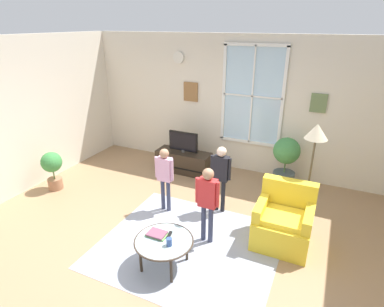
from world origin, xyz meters
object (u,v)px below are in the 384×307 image
Objects in this scene: cup at (169,242)px; book_stack at (157,234)px; person_black_shirt at (221,172)px; person_pink_shirt at (165,173)px; person_red_shirt at (208,197)px; floor_lamp at (315,142)px; coffee_table at (164,242)px; potted_plant_by_window at (286,159)px; tv_stand at (184,162)px; armchair at (283,222)px; potted_plant_corner at (52,167)px; remote_near_books at (169,235)px; television at (183,142)px.

book_stack is at bearing 156.24° from cup.
person_pink_shirt is at bearing -156.87° from person_black_shirt.
floor_lamp reaches higher than person_red_shirt.
potted_plant_by_window is (1.01, 2.88, 0.19)m from coffee_table.
person_pink_shirt is at bearing -164.96° from floor_lamp.
person_black_shirt is at bearing -42.33° from tv_stand.
armchair reaches higher than coffee_table.
cup is 0.11× the size of potted_plant_by_window.
coffee_table is 0.66× the size of person_red_shirt.
coffee_table is at bearing -138.59° from armchair.
book_stack is 0.84m from person_red_shirt.
tv_stand is 2.73m from book_stack.
floor_lamp is (0.50, -1.14, 0.80)m from potted_plant_by_window.
remote_near_books is at bearing -15.67° from potted_plant_corner.
person_red_shirt reaches higher than tv_stand.
tv_stand is 2.54m from potted_plant_corner.
cup is 0.09× the size of person_black_shirt.
book_stack is 2.54m from floor_lamp.
floor_lamp reaches higher than book_stack.
remote_near_books is (0.02, 0.11, 0.04)m from coffee_table.
potted_plant_by_window is at bearing 46.29° from person_pink_shirt.
armchair is 8.50× the size of cup.
potted_plant_corner is at bearing 161.87° from cup.
person_pink_shirt is (-0.74, 1.22, 0.24)m from cup.
book_stack reaches higher than coffee_table.
television is at bearing 112.39° from remote_near_books.
person_pink_shirt is at bearing -133.71° from potted_plant_by_window.
potted_plant_corner is at bearing 164.33° from remote_near_books.
person_pink_shirt is at bearing -75.17° from tv_stand.
book_stack is at bearing -157.77° from remote_near_books.
armchair is at bearing 37.47° from book_stack.
person_red_shirt is 2.29m from potted_plant_by_window.
television is at bearing 104.86° from person_pink_shirt.
potted_plant_by_window is at bearing 99.20° from armchair.
television is 0.54× the size of person_red_shirt.
remote_near_books is at bearing -97.23° from person_black_shirt.
television is 2.30× the size of book_stack.
person_red_shirt reaches higher than coffee_table.
armchair is 1.22m from floor_lamp.
potted_plant_corner is (-3.19, 0.23, -0.27)m from person_red_shirt.
remote_near_books is at bearing -141.05° from armchair.
tv_stand is 4.21× the size of book_stack.
armchair is at bearing -19.31° from person_black_shirt.
book_stack is 0.24× the size of person_black_shirt.
book_stack is 0.28× the size of potted_plant_by_window.
floor_lamp is (1.40, 1.80, 0.91)m from cup.
potted_plant_by_window is (0.81, 1.36, -0.16)m from person_black_shirt.
book_stack is 1.53m from person_black_shirt.
armchair is 0.79× the size of person_pink_shirt.
tv_stand is 2.91m from floor_lamp.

